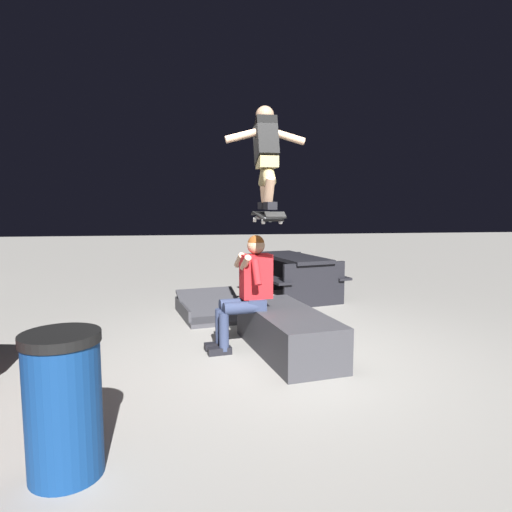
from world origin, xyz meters
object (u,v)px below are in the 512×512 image
object	(u,v)px
skater_airborne	(266,152)
picnic_table_back	(293,270)
person_sitting_on_ledge	(247,287)
skateboard	(267,216)
ledge_box_main	(287,332)
kicker_ramp	(213,312)
trash_bin	(64,404)

from	to	relation	value
skater_airborne	picnic_table_back	distance (m)	3.38
person_sitting_on_ledge	skateboard	size ratio (longest dim) A/B	1.27
ledge_box_main	skater_airborne	world-z (taller)	skater_airborne
person_sitting_on_ledge	skater_airborne	xyz separation A→B (m)	(-0.06, -0.20, 1.48)
skater_airborne	kicker_ramp	xyz separation A→B (m)	(1.62, 0.52, -2.13)
skateboard	picnic_table_back	bearing A→B (deg)	-18.49
person_sitting_on_ledge	trash_bin	world-z (taller)	person_sitting_on_ledge
skater_airborne	kicker_ramp	distance (m)	2.73
ledge_box_main	kicker_ramp	bearing A→B (deg)	23.23
ledge_box_main	skater_airborne	xyz separation A→B (m)	(0.11, 0.22, 1.97)
trash_bin	person_sitting_on_ledge	bearing A→B (deg)	-32.05
ledge_box_main	skateboard	size ratio (longest dim) A/B	1.68
picnic_table_back	trash_bin	bearing A→B (deg)	152.76
kicker_ramp	trash_bin	distance (m)	3.94
ledge_box_main	person_sitting_on_ledge	xyz separation A→B (m)	(0.16, 0.43, 0.49)
skateboard	picnic_table_back	distance (m)	3.14
skateboard	kicker_ramp	bearing A→B (deg)	17.22
ledge_box_main	trash_bin	xyz separation A→B (m)	(-2.04, 1.81, 0.21)
ledge_box_main	picnic_table_back	distance (m)	2.97
skater_airborne	trash_bin	size ratio (longest dim) A/B	1.26
kicker_ramp	skater_airborne	bearing A→B (deg)	-162.25
person_sitting_on_ledge	skateboard	distance (m)	0.83
skateboard	skater_airborne	distance (m)	0.69
ledge_box_main	person_sitting_on_ledge	world-z (taller)	person_sitting_on_ledge
skateboard	skater_airborne	size ratio (longest dim) A/B	0.91
skateboard	ledge_box_main	bearing A→B (deg)	-102.83
skater_airborne	trash_bin	world-z (taller)	skater_airborne
skateboard	person_sitting_on_ledge	bearing A→B (deg)	60.74
ledge_box_main	person_sitting_on_ledge	distance (m)	0.67
skater_airborne	kicker_ramp	bearing A→B (deg)	17.75
skateboard	picnic_table_back	world-z (taller)	skateboard
picnic_table_back	person_sitting_on_ledge	bearing A→B (deg)	157.02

